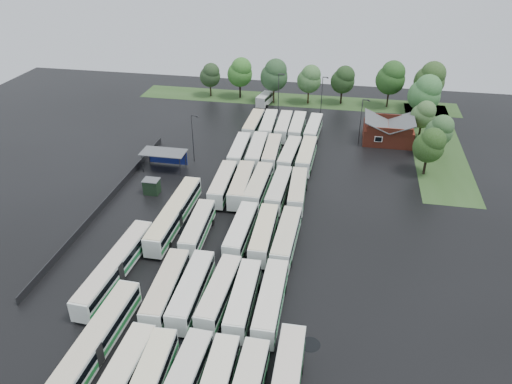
# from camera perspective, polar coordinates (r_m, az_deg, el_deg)

# --- Properties ---
(ground) EXTENTS (160.00, 160.00, 0.00)m
(ground) POSITION_cam_1_polar(r_m,az_deg,el_deg) (72.52, -3.37, -6.18)
(ground) COLOR black
(ground) RESTS_ON ground
(brick_building) EXTENTS (10.07, 8.60, 5.39)m
(brick_building) POSITION_cam_1_polar(r_m,az_deg,el_deg) (107.90, 14.82, 6.55)
(brick_building) COLOR maroon
(brick_building) RESTS_ON ground
(wash_shed) EXTENTS (8.20, 4.20, 3.58)m
(wash_shed) POSITION_cam_1_polar(r_m,az_deg,el_deg) (93.95, -10.43, 4.32)
(wash_shed) COLOR #2D2D30
(wash_shed) RESTS_ON ground
(utility_hut) EXTENTS (2.70, 2.20, 2.62)m
(utility_hut) POSITION_cam_1_polar(r_m,az_deg,el_deg) (86.60, -11.83, 0.64)
(utility_hut) COLOR black
(utility_hut) RESTS_ON ground
(grass_strip_north) EXTENTS (80.00, 10.00, 0.01)m
(grass_strip_north) POSITION_cam_1_polar(r_m,az_deg,el_deg) (129.51, 4.50, 10.42)
(grass_strip_north) COLOR #2C4B1E
(grass_strip_north) RESTS_ON ground
(grass_strip_east) EXTENTS (10.00, 50.00, 0.01)m
(grass_strip_east) POSITION_cam_1_polar(r_m,az_deg,el_deg) (109.89, 19.90, 5.10)
(grass_strip_east) COLOR #2C4B1E
(grass_strip_east) RESTS_ON ground
(west_fence) EXTENTS (0.10, 50.00, 1.20)m
(west_fence) POSITION_cam_1_polar(r_m,az_deg,el_deg) (85.76, -16.62, -0.89)
(west_fence) COLOR #2D2D30
(west_fence) RESTS_ON ground
(bus_r0c0) EXTENTS (2.83, 12.52, 3.47)m
(bus_r0c0) POSITION_cam_1_polar(r_m,az_deg,el_deg) (54.30, -15.16, -19.91)
(bus_r0c0) COLOR silver
(bus_r0c0) RESTS_ON ground
(bus_r0c1) EXTENTS (3.18, 12.33, 3.40)m
(bus_r0c1) POSITION_cam_1_polar(r_m,az_deg,el_deg) (53.36, -12.19, -20.62)
(bus_r0c1) COLOR silver
(bus_r0c1) RESTS_ON ground
(bus_r1c0) EXTENTS (3.22, 12.68, 3.50)m
(bus_r1c0) POSITION_cam_1_polar(r_m,az_deg,el_deg) (63.08, -10.22, -10.81)
(bus_r1c0) COLOR silver
(bus_r1c0) RESTS_ON ground
(bus_r1c1) EXTENTS (2.86, 12.59, 3.49)m
(bus_r1c1) POSITION_cam_1_polar(r_m,az_deg,el_deg) (62.38, -7.38, -11.08)
(bus_r1c1) COLOR silver
(bus_r1c1) RESTS_ON ground
(bus_r1c2) EXTENTS (3.00, 12.10, 3.34)m
(bus_r1c2) POSITION_cam_1_polar(r_m,az_deg,el_deg) (61.80, -4.22, -11.44)
(bus_r1c2) COLOR silver
(bus_r1c2) RESTS_ON ground
(bus_r1c3) EXTENTS (2.86, 12.07, 3.34)m
(bus_r1c3) POSITION_cam_1_polar(r_m,az_deg,el_deg) (60.88, -1.49, -12.11)
(bus_r1c3) COLOR silver
(bus_r1c3) RESTS_ON ground
(bus_r1c4) EXTENTS (2.88, 12.66, 3.51)m
(bus_r1c4) POSITION_cam_1_polar(r_m,az_deg,el_deg) (60.43, 1.70, -12.37)
(bus_r1c4) COLOR silver
(bus_r1c4) RESTS_ON ground
(bus_r2c0) EXTENTS (3.00, 12.08, 3.34)m
(bus_r2c0) POSITION_cam_1_polar(r_m,az_deg,el_deg) (73.41, -6.67, -4.11)
(bus_r2c0) COLOR silver
(bus_r2c0) RESTS_ON ground
(bus_r2c2) EXTENTS (2.75, 12.22, 3.39)m
(bus_r2c2) POSITION_cam_1_polar(r_m,az_deg,el_deg) (72.24, -1.73, -4.49)
(bus_r2c2) COLOR silver
(bus_r2c2) RESTS_ON ground
(bus_r2c3) EXTENTS (2.89, 12.40, 3.44)m
(bus_r2c3) POSITION_cam_1_polar(r_m,az_deg,el_deg) (71.53, 0.90, -4.83)
(bus_r2c3) COLOR silver
(bus_r2c3) RESTS_ON ground
(bus_r2c4) EXTENTS (2.92, 12.65, 3.51)m
(bus_r2c4) POSITION_cam_1_polar(r_m,az_deg,el_deg) (70.83, 3.49, -5.25)
(bus_r2c4) COLOR silver
(bus_r2c4) RESTS_ON ground
(bus_r3c0) EXTENTS (3.04, 12.42, 3.44)m
(bus_r3c0) POSITION_cam_1_polar(r_m,az_deg,el_deg) (84.52, -3.82, 0.93)
(bus_r3c0) COLOR silver
(bus_r3c0) RESTS_ON ground
(bus_r3c1) EXTENTS (3.20, 12.71, 3.51)m
(bus_r3c1) POSITION_cam_1_polar(r_m,az_deg,el_deg) (84.02, -1.67, 0.84)
(bus_r3c1) COLOR silver
(bus_r3c1) RESTS_ON ground
(bus_r3c2) EXTENTS (2.89, 12.65, 3.51)m
(bus_r3c2) POSITION_cam_1_polar(r_m,az_deg,el_deg) (83.51, 0.29, 0.66)
(bus_r3c2) COLOR silver
(bus_r3c2) RESTS_ON ground
(bus_r3c3) EXTENTS (2.86, 12.21, 3.38)m
(bus_r3c3) POSITION_cam_1_polar(r_m,az_deg,el_deg) (82.77, 2.62, 0.29)
(bus_r3c3) COLOR silver
(bus_r3c3) RESTS_ON ground
(bus_r3c4) EXTENTS (3.07, 12.07, 3.33)m
(bus_r3c4) POSITION_cam_1_polar(r_m,az_deg,el_deg) (82.66, 4.77, 0.14)
(bus_r3c4) COLOR silver
(bus_r3c4) RESTS_ON ground
(bus_r4c0) EXTENTS (3.03, 12.20, 3.37)m
(bus_r4c0) POSITION_cam_1_polar(r_m,az_deg,el_deg) (96.26, -1.92, 4.71)
(bus_r4c0) COLOR silver
(bus_r4c0) RESTS_ON ground
(bus_r4c1) EXTENTS (3.27, 12.76, 3.52)m
(bus_r4c1) POSITION_cam_1_polar(r_m,az_deg,el_deg) (95.85, 0.07, 4.66)
(bus_r4c1) COLOR silver
(bus_r4c1) RESTS_ON ground
(bus_r4c2) EXTENTS (3.04, 12.11, 3.34)m
(bus_r4c2) POSITION_cam_1_polar(r_m,az_deg,el_deg) (95.65, 1.82, 4.53)
(bus_r4c2) COLOR silver
(bus_r4c2) RESTS_ON ground
(bus_r4c3) EXTENTS (3.16, 12.20, 3.36)m
(bus_r4c3) POSITION_cam_1_polar(r_m,az_deg,el_deg) (94.79, 3.86, 4.24)
(bus_r4c3) COLOR silver
(bus_r4c3) RESTS_ON ground
(bus_r4c4) EXTENTS (2.94, 12.57, 3.48)m
(bus_r4c4) POSITION_cam_1_polar(r_m,az_deg,el_deg) (94.58, 5.78, 4.13)
(bus_r4c4) COLOR silver
(bus_r4c4) RESTS_ON ground
(bus_r5c0) EXTENTS (2.64, 12.25, 3.41)m
(bus_r5c0) POSITION_cam_1_polar(r_m,az_deg,el_deg) (108.48, -0.27, 7.69)
(bus_r5c0) COLOR silver
(bus_r5c0) RESTS_ON ground
(bus_r5c1) EXTENTS (3.20, 12.69, 3.50)m
(bus_r5c1) POSITION_cam_1_polar(r_m,az_deg,el_deg) (107.83, 1.44, 7.57)
(bus_r5c1) COLOR silver
(bus_r5c1) RESTS_ON ground
(bus_r5c2) EXTENTS (2.88, 12.29, 3.41)m
(bus_r5c2) POSITION_cam_1_polar(r_m,az_deg,el_deg) (107.74, 3.16, 7.48)
(bus_r5c2) COLOR silver
(bus_r5c2) RESTS_ON ground
(bus_r5c3) EXTENTS (2.66, 12.27, 3.41)m
(bus_r5c3) POSITION_cam_1_polar(r_m,az_deg,el_deg) (107.45, 4.74, 7.37)
(bus_r5c3) COLOR silver
(bus_r5c3) RESTS_ON ground
(bus_r5c4) EXTENTS (3.08, 12.18, 3.36)m
(bus_r5c4) POSITION_cam_1_polar(r_m,az_deg,el_deg) (106.92, 6.55, 7.14)
(bus_r5c4) COLOR silver
(bus_r5c4) RESTS_ON ground
(artic_bus_west_a) EXTENTS (3.19, 18.54, 3.43)m
(artic_bus_west_a) POSITION_cam_1_polar(r_m,az_deg,el_deg) (58.06, -18.12, -16.43)
(artic_bus_west_a) COLOR silver
(artic_bus_west_a) RESTS_ON ground
(artic_bus_west_b) EXTENTS (2.82, 18.92, 3.51)m
(artic_bus_west_b) POSITION_cam_1_polar(r_m,az_deg,el_deg) (76.98, -9.29, -2.49)
(artic_bus_west_b) COLOR silver
(artic_bus_west_b) RESTS_ON ground
(artic_bus_west_c) EXTENTS (3.34, 18.19, 3.36)m
(artic_bus_west_c) POSITION_cam_1_polar(r_m,az_deg,el_deg) (68.06, -15.76, -8.21)
(artic_bus_west_c) COLOR silver
(artic_bus_west_c) RESTS_ON ground
(minibus) EXTENTS (3.38, 6.56, 2.73)m
(minibus) POSITION_cam_1_polar(r_m,az_deg,el_deg) (125.34, 0.96, 10.58)
(minibus) COLOR silver
(minibus) RESTS_ON ground
(tree_north_0) EXTENTS (5.27, 5.27, 8.72)m
(tree_north_0) POSITION_cam_1_polar(r_m,az_deg,el_deg) (131.01, -5.24, 13.19)
(tree_north_0) COLOR #2D2216
(tree_north_0) RESTS_ON ground
(tree_north_1) EXTENTS (6.32, 6.32, 10.47)m
(tree_north_1) POSITION_cam_1_polar(r_m,az_deg,el_deg) (128.96, -1.80, 13.55)
(tree_north_1) COLOR black
(tree_north_1) RESTS_ON ground
(tree_north_2) EXTENTS (6.74, 6.74, 11.17)m
(tree_north_2) POSITION_cam_1_polar(r_m,az_deg,el_deg) (125.13, 2.14, 13.25)
(tree_north_2) COLOR #322013
(tree_north_2) RESTS_ON ground
(tree_north_3) EXTENTS (5.91, 5.91, 9.79)m
(tree_north_3) POSITION_cam_1_polar(r_m,az_deg,el_deg) (125.63, 6.16, 12.75)
(tree_north_3) COLOR #392314
(tree_north_3) RESTS_ON ground
(tree_north_4) EXTENTS (5.84, 5.84, 9.67)m
(tree_north_4) POSITION_cam_1_polar(r_m,az_deg,el_deg) (126.49, 9.96, 12.56)
(tree_north_4) COLOR black
(tree_north_4) RESTS_ON ground
(tree_north_5) EXTENTS (6.96, 6.96, 11.52)m
(tree_north_5) POSITION_cam_1_polar(r_m,az_deg,el_deg) (126.25, 15.20, 12.52)
(tree_north_5) COLOR black
(tree_north_5) RESTS_ON ground
(tree_north_6) EXTENTS (7.18, 7.18, 11.89)m
(tree_north_6) POSITION_cam_1_polar(r_m,az_deg,el_deg) (126.93, 19.33, 12.10)
(tree_north_6) COLOR black
(tree_north_6) RESTS_ON ground
(tree_east_0) EXTENTS (5.54, 5.53, 9.16)m
(tree_east_0) POSITION_cam_1_polar(r_m,az_deg,el_deg) (94.18, 19.27, 5.10)
(tree_east_0) COLOR black
(tree_east_0) RESTS_ON ground
(tree_east_1) EXTENTS (5.25, 5.25, 8.69)m
(tree_east_1) POSITION_cam_1_polar(r_m,az_deg,el_deg) (102.28, 20.29, 6.65)
(tree_east_1) COLOR #342117
(tree_east_1) RESTS_ON ground
(tree_east_2) EXTENTS (5.03, 5.02, 8.31)m
(tree_east_2) POSITION_cam_1_polar(r_m,az_deg,el_deg) (110.29, 18.62, 8.43)
(tree_east_2) COLOR black
(tree_east_2) RESTS_ON ground
(tree_east_3) EXTENTS (7.06, 7.06, 11.69)m
(tree_east_3) POSITION_cam_1_polar(r_m,az_deg,el_deg) (116.72, 18.80, 10.67)
(tree_east_3) COLOR #342414
(tree_east_3) RESTS_ON ground
(tree_east_4) EXTENTS (5.66, 5.64, 9.34)m
(tree_east_4) POSITION_cam_1_polar(r_m,az_deg,el_deg) (123.90, 18.82, 10.97)
(tree_east_4) COLOR black
(tree_east_4) RESTS_ON ground
(lamp_post_ne) EXTENTS (1.50, 0.29, 9.71)m
(lamp_post_ne) POSITION_cam_1_polar(r_m,az_deg,el_deg) (103.61, 11.97, 8.19)
(lamp_post_ne) COLOR #2D2D30
(lamp_post_ne) RESTS_ON ground
(lamp_post_nw) EXTENTS (1.44, 0.28, 9.38)m
(lamp_post_nw) POSITION_cam_1_polar(r_m,az_deg,el_deg) (94.98, -7.19, 6.50)
(lamp_post_nw) COLOR #2D2D30
(lamp_post_nw) RESTS_ON ground
(lamp_post_back_w) EXTENTS (1.51, 0.29, 9.82)m
(lamp_post_back_w) POSITION_cam_1_polar(r_m,az_deg,el_deg) (117.85, 2.66, 11.45)
(lamp_post_back_w) COLOR #2D2D30
(lamp_post_back_w) RESTS_ON ground
(lamp_post_back_e) EXTENTS (1.42, 0.28, 9.21)m
(lamp_post_back_e) POSITION_cam_1_polar(r_m,az_deg,el_deg) (118.45, 7.60, 11.13)
(lamp_post_back_e) COLOR #2D2D30
(lamp_post_back_e) RESTS_ON ground
(puddle_0) EXTENTS (3.90, 3.90, 0.01)m
(puddle_0) POSITION_cam_1_polar(r_m,az_deg,el_deg) (60.00, -7.78, -15.61)
(puddle_0) COLOR black
(puddle_0) RESTS_ON ground
(puddle_1) EXTENTS (3.19, 3.19, 0.01)m
(puddle_1) POSITION_cam_1_polar(r_m,az_deg,el_deg) (57.13, 0.01, -18.20)
(puddle_1) COLOR black
(puddle_1) RESTS_ON ground
(puddle_2) EXTENTS (6.60, 6.60, 0.01)m
(puddle_2) POSITION_cam_1_polar(r_m,az_deg,el_deg) (78.36, -8.37, -3.46)
(puddle_2) COLOR black
(puddle_2) RESTS_ON ground
(puddle_3) EXTENTS (4.33, 4.33, 0.01)m
(puddle_3) POSITION_cam_1_polar(r_m,az_deg,el_deg) (68.98, -0.14, -8.26)
(puddle_3) COLOR black
(puddle_3) RESTS_ON ground
(puddle_4) EXTENTS (2.34, 2.34, 0.01)m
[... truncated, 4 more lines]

